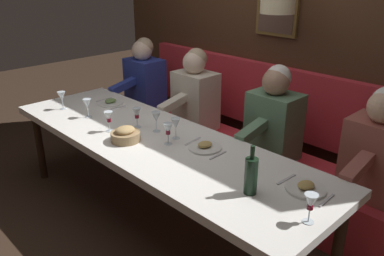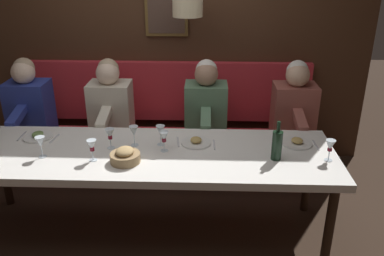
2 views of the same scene
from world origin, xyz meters
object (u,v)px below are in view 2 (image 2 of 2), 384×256
at_px(diner_middle, 110,102).
at_px(bread_bowl, 125,156).
at_px(dining_table, 147,158).
at_px(wine_glass_6, 164,137).
at_px(wine_glass_4, 134,132).
at_px(wine_glass_5, 110,135).
at_px(diner_far, 29,101).
at_px(wine_bottle, 277,145).
at_px(wine_glass_7, 92,146).
at_px(diner_near, 206,104).
at_px(wine_glass_2, 330,146).
at_px(diner_nearest, 294,105).
at_px(wine_glass_3, 40,143).
at_px(wine_glass_0, 160,131).

relative_size(diner_middle, bread_bowl, 3.60).
relative_size(dining_table, diner_middle, 3.68).
bearing_deg(dining_table, wine_glass_6, -84.61).
xyz_separation_m(diner_middle, wine_glass_4, (-0.78, -0.36, 0.04)).
bearing_deg(wine_glass_5, diner_far, 49.79).
xyz_separation_m(wine_bottle, bread_bowl, (-0.09, 1.11, -0.07)).
height_order(diner_middle, bread_bowl, diner_middle).
bearing_deg(bread_bowl, wine_glass_7, 85.82).
height_order(wine_glass_5, wine_bottle, wine_bottle).
bearing_deg(wine_glass_4, dining_table, -133.41).
bearing_deg(wine_bottle, diner_near, 28.36).
height_order(diner_middle, wine_glass_6, diner_middle).
bearing_deg(diner_near, diner_far, 90.00).
bearing_deg(diner_near, wine_bottle, -151.64).
bearing_deg(wine_glass_2, diner_nearest, 3.93).
relative_size(diner_middle, wine_glass_4, 4.82).
distance_m(dining_table, wine_glass_7, 0.44).
bearing_deg(diner_near, wine_glass_4, 144.19).
xyz_separation_m(diner_far, wine_glass_4, (-0.78, -1.16, 0.04)).
xyz_separation_m(diner_nearest, bread_bowl, (-1.06, 1.42, -0.03)).
distance_m(diner_middle, wine_glass_3, 1.04).
xyz_separation_m(diner_near, diner_middle, (0.00, 0.92, 0.00)).
bearing_deg(wine_glass_3, wine_glass_6, -81.67).
bearing_deg(wine_glass_4, diner_far, 56.23).
xyz_separation_m(diner_far, wine_glass_3, (-1.00, -0.51, 0.04)).
bearing_deg(wine_glass_4, wine_glass_0, -85.05).
relative_size(wine_glass_4, wine_glass_6, 1.00).
xyz_separation_m(diner_nearest, wine_glass_7, (-1.04, 1.67, 0.04)).
relative_size(diner_nearest, wine_glass_5, 4.82).
height_order(wine_glass_3, bread_bowl, wine_glass_3).
height_order(dining_table, wine_glass_4, wine_glass_4).
height_order(wine_glass_4, wine_glass_7, same).
distance_m(wine_glass_2, wine_glass_4, 1.48).
bearing_deg(wine_glass_7, wine_glass_5, -22.60).
bearing_deg(wine_glass_0, diner_nearest, -57.53).
xyz_separation_m(diner_far, wine_glass_0, (-0.76, -1.37, 0.04)).
xyz_separation_m(wine_glass_4, wine_glass_7, (-0.26, 0.26, -0.00)).
distance_m(wine_glass_3, wine_glass_4, 0.69).
height_order(dining_table, wine_glass_0, wine_glass_0).
xyz_separation_m(dining_table, wine_bottle, (-0.09, -0.98, 0.18)).
bearing_deg(wine_glass_3, wine_glass_0, -74.45).
distance_m(wine_glass_0, wine_glass_5, 0.39).
bearing_deg(wine_glass_4, wine_glass_7, 135.01).
bearing_deg(diner_near, wine_glass_6, 160.02).
distance_m(diner_middle, wine_glass_4, 0.86).
bearing_deg(wine_glass_2, wine_glass_6, 84.83).
xyz_separation_m(diner_middle, bread_bowl, (-1.06, -0.34, -0.03)).
bearing_deg(wine_glass_4, bread_bowl, 175.77).
bearing_deg(wine_glass_5, diner_near, -41.52).
relative_size(diner_nearest, diner_middle, 1.00).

